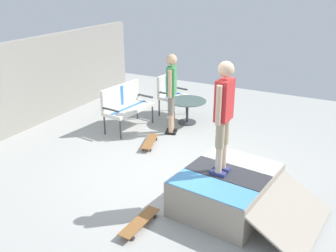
# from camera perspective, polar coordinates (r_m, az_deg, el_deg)

# --- Properties ---
(ground_plane) EXTENTS (12.00, 12.00, 0.10)m
(ground_plane) POSITION_cam_1_polar(r_m,az_deg,el_deg) (6.91, -0.12, -7.79)
(ground_plane) COLOR #A8A8A3
(back_wall_cinderblock) EXTENTS (9.00, 0.20, 2.03)m
(back_wall_cinderblock) POSITION_cam_1_polar(r_m,az_deg,el_deg) (8.95, -23.48, 4.80)
(back_wall_cinderblock) COLOR gray
(back_wall_cinderblock) RESTS_ON ground_plane
(skate_ramp) EXTENTS (1.77, 2.20, 0.59)m
(skate_ramp) POSITION_cam_1_polar(r_m,az_deg,el_deg) (5.97, 9.07, -9.46)
(skate_ramp) COLOR gray
(skate_ramp) RESTS_ON ground_plane
(patio_bench) EXTENTS (1.31, 0.69, 1.02)m
(patio_bench) POSITION_cam_1_polar(r_m,az_deg,el_deg) (8.81, -6.49, 3.53)
(patio_bench) COLOR #38383D
(patio_bench) RESTS_ON ground_plane
(patio_chair_near_house) EXTENTS (0.70, 0.64, 1.02)m
(patio_chair_near_house) POSITION_cam_1_polar(r_m,az_deg,el_deg) (9.63, 0.21, 5.28)
(patio_chair_near_house) COLOR #38383D
(patio_chair_near_house) RESTS_ON ground_plane
(patio_table) EXTENTS (0.90, 0.90, 0.57)m
(patio_table) POSITION_cam_1_polar(r_m,az_deg,el_deg) (9.10, 2.92, 2.87)
(patio_table) COLOR #38383D
(patio_table) RESTS_ON ground_plane
(person_watching) EXTENTS (0.46, 0.31, 1.80)m
(person_watching) POSITION_cam_1_polar(r_m,az_deg,el_deg) (8.31, 0.52, 5.79)
(person_watching) COLOR black
(person_watching) RESTS_ON ground_plane
(person_skater) EXTENTS (0.48, 0.25, 1.70)m
(person_skater) POSITION_cam_1_polar(r_m,az_deg,el_deg) (5.41, 8.38, 2.31)
(person_skater) COLOR navy
(person_skater) RESTS_ON skate_ramp
(skateboard_by_bench) EXTENTS (0.82, 0.43, 0.10)m
(skateboard_by_bench) POSITION_cam_1_polar(r_m,az_deg,el_deg) (8.01, -2.76, -2.35)
(skateboard_by_bench) COLOR brown
(skateboard_by_bench) RESTS_ON ground_plane
(skateboard_spare) EXTENTS (0.81, 0.23, 0.10)m
(skateboard_spare) POSITION_cam_1_polar(r_m,az_deg,el_deg) (5.59, -4.30, -14.22)
(skateboard_spare) COLOR brown
(skateboard_spare) RESTS_ON ground_plane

